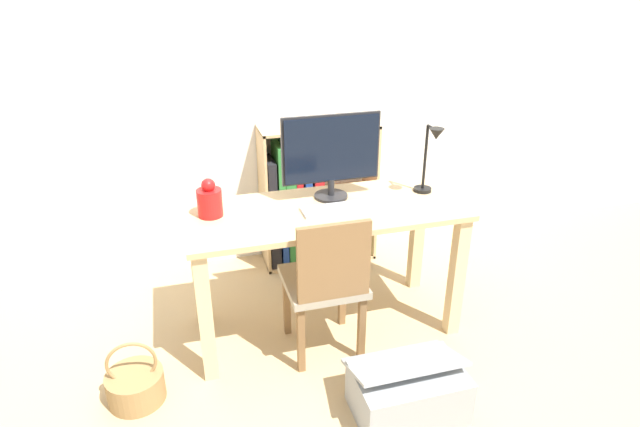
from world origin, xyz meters
TOP-DOWN VIEW (x-y plane):
  - ground_plane at (0.00, 0.00)m, footprint 10.00×10.00m
  - wall_back at (0.00, 0.95)m, footprint 8.00×0.05m
  - desk at (0.00, 0.00)m, footprint 1.47×0.61m
  - monitor at (0.07, 0.14)m, footprint 0.54×0.18m
  - keyboard at (0.05, -0.04)m, footprint 0.37×0.13m
  - vase at (-0.59, 0.08)m, footprint 0.13×0.13m
  - desk_lamp at (0.60, 0.02)m, footprint 0.10×0.19m
  - chair at (-0.06, -0.24)m, footprint 0.40×0.40m
  - bookshelf at (0.05, 0.77)m, footprint 0.77×0.28m
  - basket at (-1.04, -0.31)m, footprint 0.27×0.27m
  - storage_box at (0.18, -0.74)m, footprint 0.51×0.39m

SIDE VIEW (x-z plane):
  - ground_plane at x=0.00m, z-range 0.00..0.00m
  - basket at x=-1.04m, z-range -0.08..0.25m
  - storage_box at x=0.18m, z-range -0.03..0.28m
  - chair at x=-0.06m, z-range 0.04..0.87m
  - bookshelf at x=0.05m, z-range -0.02..0.95m
  - desk at x=0.00m, z-range 0.23..0.98m
  - keyboard at x=0.05m, z-range 0.75..0.76m
  - vase at x=-0.59m, z-range 0.73..0.93m
  - desk_lamp at x=0.60m, z-range 0.79..1.18m
  - monitor at x=0.07m, z-range 0.77..1.24m
  - wall_back at x=0.00m, z-range 0.00..2.60m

